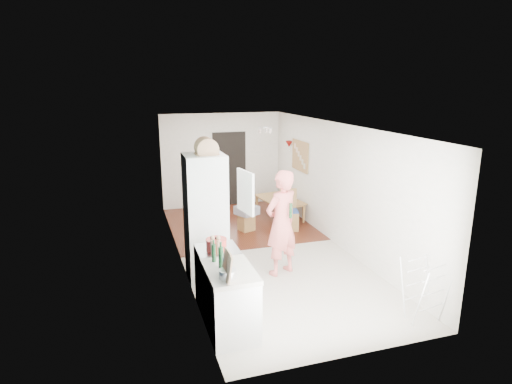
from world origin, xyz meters
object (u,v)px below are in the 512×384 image
dining_chair (289,210)px  drying_rack (424,291)px  stool (246,222)px  dining_table (280,210)px  person (282,214)px

dining_chair → drying_rack: size_ratio=1.05×
dining_chair → stool: (-0.94, 0.24, -0.27)m
dining_table → dining_chair: 0.95m
dining_table → drying_rack: drying_rack is taller
dining_table → stool: size_ratio=2.99×
drying_rack → dining_table: bearing=81.3°
person → dining_table: person is taller
dining_table → dining_chair: dining_chair is taller
dining_chair → drying_rack: 4.13m
person → stool: (0.04, 2.32, -0.90)m
person → dining_chair: person is taller
stool → drying_rack: drying_rack is taller
dining_chair → stool: bearing=179.2°
dining_table → drying_rack: bearing=174.8°
drying_rack → dining_chair: bearing=83.8°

